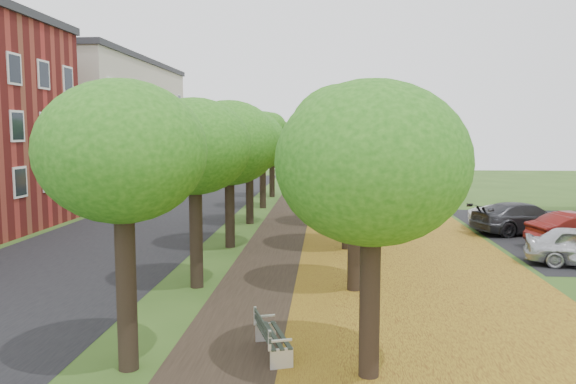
# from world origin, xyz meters

# --- Properties ---
(ground) EXTENTS (120.00, 120.00, 0.00)m
(ground) POSITION_xyz_m (0.00, 0.00, 0.00)
(ground) COLOR #2D4C19
(ground) RESTS_ON ground
(street_asphalt) EXTENTS (8.00, 70.00, 0.01)m
(street_asphalt) POSITION_xyz_m (-7.50, 15.00, 0.00)
(street_asphalt) COLOR black
(street_asphalt) RESTS_ON ground
(footpath) EXTENTS (3.20, 70.00, 0.01)m
(footpath) POSITION_xyz_m (0.00, 15.00, 0.00)
(footpath) COLOR black
(footpath) RESTS_ON ground
(leaf_verge) EXTENTS (7.50, 70.00, 0.01)m
(leaf_verge) POSITION_xyz_m (5.00, 15.00, 0.01)
(leaf_verge) COLOR #AC8C1F
(leaf_verge) RESTS_ON ground
(tree_row_west) EXTENTS (3.68, 33.68, 5.93)m
(tree_row_west) POSITION_xyz_m (-2.20, 15.00, 4.34)
(tree_row_west) COLOR black
(tree_row_west) RESTS_ON ground
(tree_row_east) EXTENTS (3.68, 33.68, 5.93)m
(tree_row_east) POSITION_xyz_m (2.60, 15.00, 4.34)
(tree_row_east) COLOR black
(tree_row_east) RESTS_ON ground
(building_cream) EXTENTS (10.30, 20.30, 10.40)m
(building_cream) POSITION_xyz_m (-17.00, 33.00, 5.21)
(building_cream) COLOR beige
(building_cream) RESTS_ON ground
(bench) EXTENTS (0.99, 1.77, 0.80)m
(bench) POSITION_xyz_m (0.58, 0.93, 0.42)
(bench) COLOR #2C372E
(bench) RESTS_ON ground
(car_grey) EXTENTS (5.40, 3.46, 1.46)m
(car_grey) POSITION_xyz_m (11.00, 16.07, 0.73)
(car_grey) COLOR #2E2F33
(car_grey) RESTS_ON ground
(car_white) EXTENTS (4.89, 3.01, 1.26)m
(car_white) POSITION_xyz_m (11.00, 16.95, 0.63)
(car_white) COLOR white
(car_white) RESTS_ON ground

